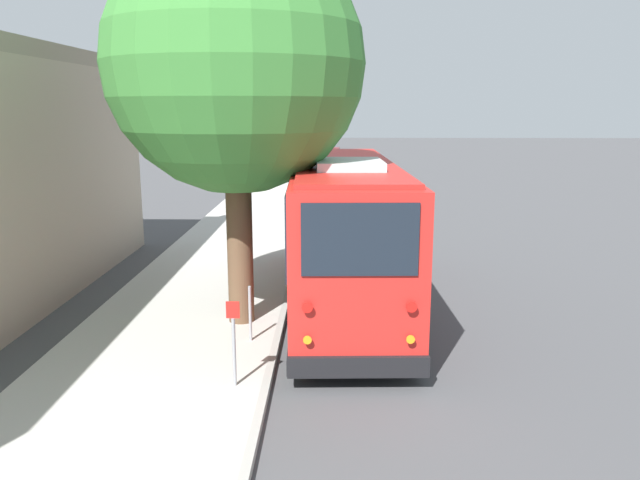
{
  "coord_description": "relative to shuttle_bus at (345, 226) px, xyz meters",
  "views": [
    {
      "loc": [
        -15.05,
        0.46,
        4.67
      ],
      "look_at": [
        0.63,
        0.77,
        1.3
      ],
      "focal_mm": 35.0,
      "sensor_mm": 36.0,
      "label": 1
    }
  ],
  "objects": [
    {
      "name": "ground_plane",
      "position": [
        0.78,
        -0.17,
        -1.93
      ],
      "size": [
        160.0,
        160.0,
        0.0
      ],
      "primitive_type": "plane",
      "color": "#474749"
    },
    {
      "name": "sidewalk_slab",
      "position": [
        0.78,
        3.54,
        -1.86
      ],
      "size": [
        80.0,
        4.18,
        0.15
      ],
      "primitive_type": "cube",
      "color": "#B2AFA8",
      "rests_on": "ground"
    },
    {
      "name": "curb_strip",
      "position": [
        0.78,
        1.38,
        -1.86
      ],
      "size": [
        80.0,
        0.14,
        0.15
      ],
      "primitive_type": "cube",
      "color": "#9D9A94",
      "rests_on": "ground"
    },
    {
      "name": "shuttle_bus",
      "position": [
        0.0,
        0.0,
        0.0
      ],
      "size": [
        9.43,
        2.87,
        3.61
      ],
      "rotation": [
        0.0,
        0.0,
        0.03
      ],
      "color": "red",
      "rests_on": "ground"
    },
    {
      "name": "parked_sedan_gray",
      "position": [
        11.87,
        0.39,
        -1.33
      ],
      "size": [
        4.54,
        2.08,
        1.29
      ],
      "rotation": [
        0.0,
        0.0,
        0.09
      ],
      "color": "slate",
      "rests_on": "ground"
    },
    {
      "name": "parked_sedan_blue",
      "position": [
        17.46,
        0.31,
        -1.32
      ],
      "size": [
        4.27,
        1.84,
        1.33
      ],
      "rotation": [
        0.0,
        0.0,
        -0.04
      ],
      "color": "navy",
      "rests_on": "ground"
    },
    {
      "name": "parked_sedan_tan",
      "position": [
        24.61,
        0.41,
        -1.35
      ],
      "size": [
        4.5,
        2.06,
        1.27
      ],
      "rotation": [
        0.0,
        0.0,
        0.08
      ],
      "color": "tan",
      "rests_on": "ground"
    },
    {
      "name": "parked_sedan_navy",
      "position": [
        30.78,
        0.37,
        -1.34
      ],
      "size": [
        4.73,
        1.99,
        1.28
      ],
      "rotation": [
        0.0,
        0.0,
        -0.07
      ],
      "color": "#19234C",
      "rests_on": "ground"
    },
    {
      "name": "parked_sedan_maroon",
      "position": [
        37.9,
        0.42,
        -1.34
      ],
      "size": [
        4.19,
        1.88,
        1.28
      ],
      "rotation": [
        0.0,
        0.0,
        -0.05
      ],
      "color": "maroon",
      "rests_on": "ground"
    },
    {
      "name": "street_tree",
      "position": [
        -1.38,
        2.23,
        3.91
      ],
      "size": [
        5.18,
        5.18,
        8.73
      ],
      "color": "brown",
      "rests_on": "sidewalk_slab"
    },
    {
      "name": "sign_post_near",
      "position": [
        -4.72,
        1.89,
        -1.04
      ],
      "size": [
        0.06,
        0.22,
        1.45
      ],
      "color": "gray",
      "rests_on": "sidewalk_slab"
    },
    {
      "name": "sign_post_far",
      "position": [
        -2.69,
        1.89,
        -1.23
      ],
      "size": [
        0.06,
        0.06,
        1.11
      ],
      "color": "gray",
      "rests_on": "sidewalk_slab"
    }
  ]
}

